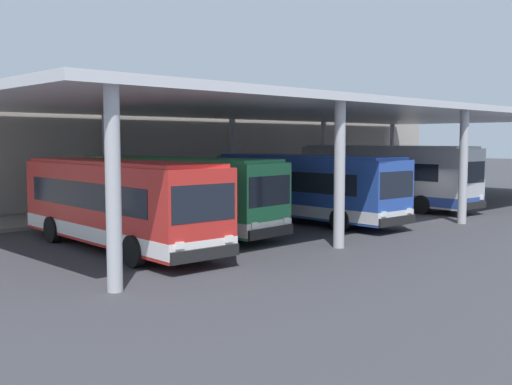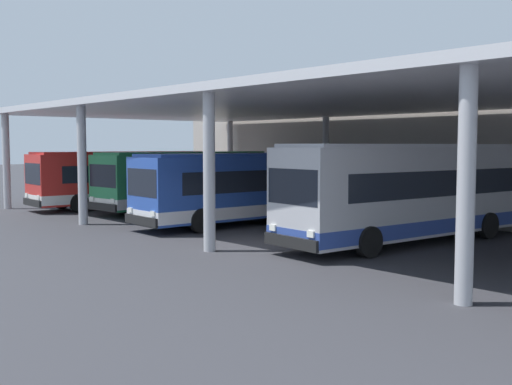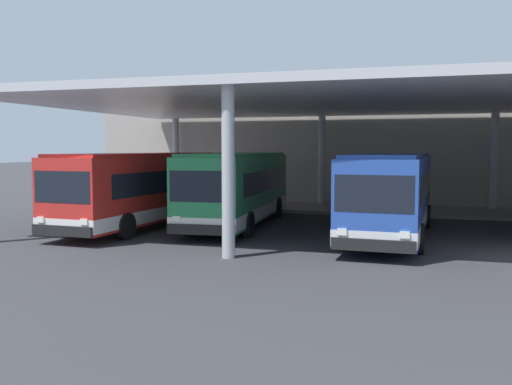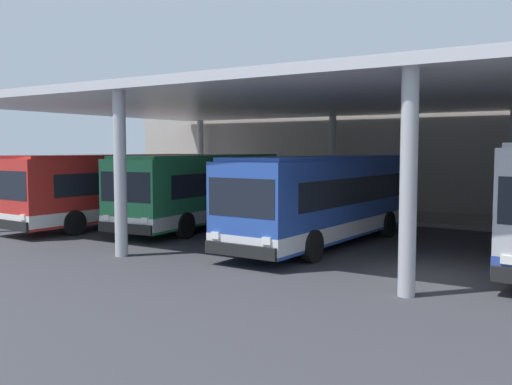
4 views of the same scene
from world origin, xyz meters
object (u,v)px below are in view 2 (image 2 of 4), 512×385
object	(u,v)px
bus_far_bay	(410,192)
bench_waiting	(476,207)
bus_second_bay	(186,180)
bus_middle_bay	(245,187)
bus_nearest_bay	(124,178)

from	to	relation	value
bus_far_bay	bench_waiting	xyz separation A→B (m)	(-1.67, 7.76, -1.18)
bus_far_bay	bus_second_bay	bearing A→B (deg)	178.14
bus_far_bay	bus_middle_bay	bearing A→B (deg)	-173.17
bus_nearest_bay	bus_second_bay	world-z (taller)	same
bus_second_bay	bus_far_bay	world-z (taller)	bus_far_bay
bus_nearest_bay	bench_waiting	bearing A→B (deg)	28.04
bus_middle_bay	bus_nearest_bay	bearing A→B (deg)	-178.88
bus_nearest_bay	bus_middle_bay	bearing A→B (deg)	1.12
bus_middle_bay	bus_far_bay	bearing A→B (deg)	6.83
bus_second_bay	bench_waiting	xyz separation A→B (m)	(12.99, 7.28, -0.99)
bench_waiting	bus_second_bay	bearing A→B (deg)	-150.72
bus_second_bay	bench_waiting	distance (m)	14.92
bus_second_bay	bench_waiting	bearing A→B (deg)	29.28
bus_far_bay	bench_waiting	world-z (taller)	bus_far_bay
bus_nearest_bay	bus_far_bay	size ratio (longest dim) A/B	0.93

